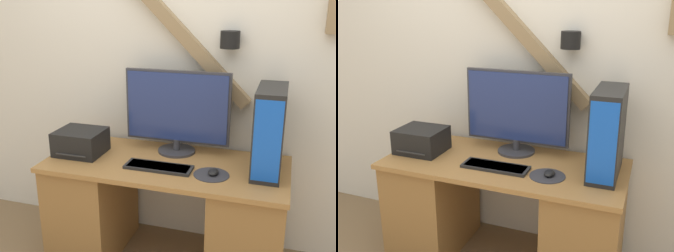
% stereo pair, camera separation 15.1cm
% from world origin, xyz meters
% --- Properties ---
extents(wall_back, '(6.40, 0.17, 2.70)m').
position_xyz_m(wall_back, '(0.01, 0.73, 1.35)').
color(wall_back, silver).
rests_on(wall_back, ground_plane).
extents(desk, '(1.51, 0.68, 0.72)m').
position_xyz_m(desk, '(0.00, 0.34, 0.37)').
color(desk, olive).
rests_on(desk, ground_plane).
extents(monitor, '(0.70, 0.25, 0.55)m').
position_xyz_m(monitor, '(0.01, 0.53, 1.00)').
color(monitor, '#333338').
rests_on(monitor, desk).
extents(keyboard, '(0.41, 0.14, 0.02)m').
position_xyz_m(keyboard, '(-0.01, 0.23, 0.73)').
color(keyboard, black).
rests_on(keyboard, desk).
extents(mousepad, '(0.21, 0.21, 0.00)m').
position_xyz_m(mousepad, '(0.31, 0.23, 0.72)').
color(mousepad, '#2D2D33').
rests_on(mousepad, desk).
extents(mouse, '(0.06, 0.09, 0.03)m').
position_xyz_m(mouse, '(0.32, 0.24, 0.74)').
color(mouse, black).
rests_on(mouse, mousepad).
extents(computer_tower, '(0.16, 0.42, 0.51)m').
position_xyz_m(computer_tower, '(0.61, 0.39, 0.97)').
color(computer_tower, black).
rests_on(computer_tower, desk).
extents(printer, '(0.30, 0.27, 0.16)m').
position_xyz_m(printer, '(-0.58, 0.32, 0.80)').
color(printer, black).
rests_on(printer, desk).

